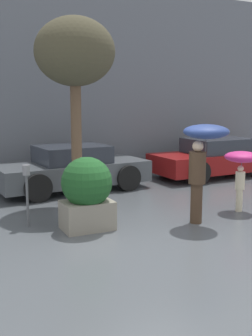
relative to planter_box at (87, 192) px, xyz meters
The scene contains 9 objects.
ground_plane 1.50m from the planter_box, 57.12° to the right, with size 40.00×40.00×0.00m, color #51565B.
building_facade 5.90m from the planter_box, 82.55° to the left, with size 18.00×0.30×6.00m.
planter_box is the anchor object (origin of this frame).
person_adult 2.44m from the planter_box, 15.61° to the right, with size 0.90×0.90×2.01m.
person_child 3.62m from the planter_box, ahead, with size 0.77×0.77×1.35m.
parked_car_near 3.63m from the planter_box, 76.25° to the left, with size 4.26×2.22×1.23m.
parked_car_far 6.76m from the planter_box, 31.31° to the left, with size 4.38×2.05×1.23m.
street_tree 3.34m from the planter_box, 76.70° to the left, with size 1.83×1.83×4.33m.
parking_meter 1.20m from the planter_box, 147.55° to the left, with size 0.14×0.14×1.24m.
Camera 1 is at (-3.42, -6.35, 2.52)m, focal length 45.00 mm.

